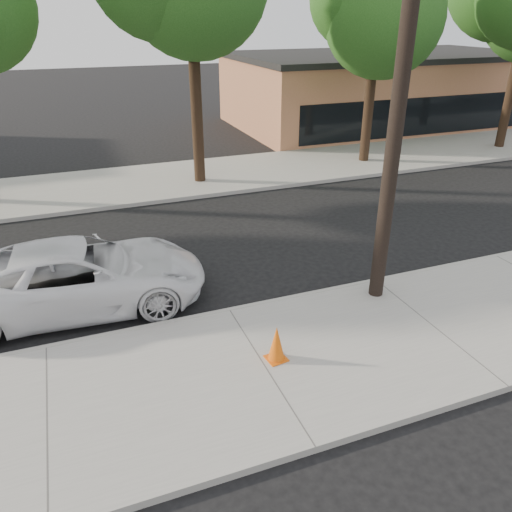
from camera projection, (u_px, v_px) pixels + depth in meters
name	position (u px, v px, depth m)	size (l,w,h in m)	color
ground	(205.00, 275.00, 13.46)	(120.00, 120.00, 0.00)	black
near_sidewalk	(264.00, 368.00, 9.82)	(90.00, 4.40, 0.15)	gray
far_sidewalk	(149.00, 182.00, 20.56)	(90.00, 5.00, 0.15)	gray
curb_near	(229.00, 312.00, 11.67)	(90.00, 0.12, 0.16)	#9E9B93
building_main	(381.00, 90.00, 31.15)	(18.00, 10.00, 4.00)	#A96546
utility_pole	(399.00, 103.00, 10.29)	(1.40, 0.34, 9.00)	black
tree_d	(384.00, 13.00, 20.61)	(4.50, 4.35, 8.75)	black
police_cruiser	(79.00, 276.00, 11.70)	(2.71, 5.88, 1.63)	white
traffic_cone	(277.00, 344.00, 9.81)	(0.44, 0.44, 0.76)	#DF5A0B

